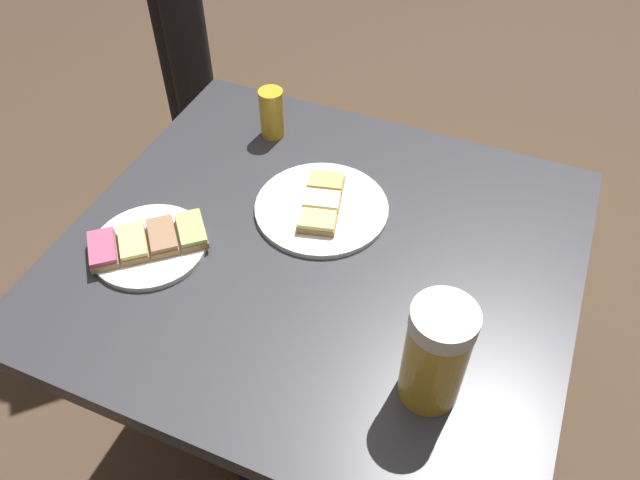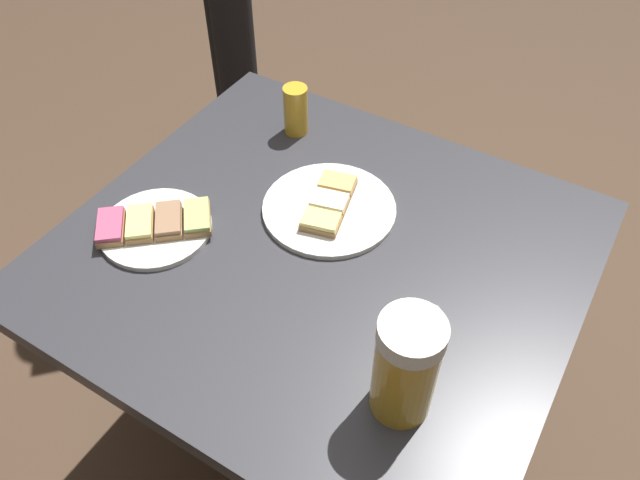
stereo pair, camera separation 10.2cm
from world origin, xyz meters
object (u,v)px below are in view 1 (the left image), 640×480
Objects in this scene: plate_near at (322,206)px; beer_mug at (437,351)px; plate_far at (149,243)px; beer_glass_small at (272,113)px.

beer_mug reaches higher than plate_near.
plate_far is (-0.23, -0.20, 0.00)m from plate_near.
plate_far is 1.96× the size of beer_glass_small.
plate_near is 1.20× the size of plate_far.
beer_mug is 0.62m from beer_glass_small.
plate_near is 0.39m from beer_mug.
plate_near is 2.35× the size of beer_glass_small.
plate_near is at bearing 135.59° from beer_mug.
beer_glass_small reaches higher than plate_far.
plate_near is 1.34× the size of beer_mug.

